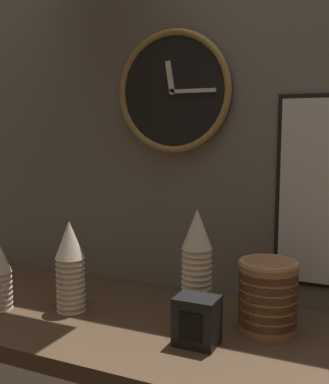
# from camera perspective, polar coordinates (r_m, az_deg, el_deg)

# --- Properties ---
(ground_plane) EXTENTS (1.60, 0.56, 0.04)m
(ground_plane) POSITION_cam_1_polar(r_m,az_deg,el_deg) (1.26, -0.73, -15.75)
(ground_plane) COLOR #4C3826
(wall_tiled_back) EXTENTS (1.60, 0.03, 1.05)m
(wall_tiled_back) POSITION_cam_1_polar(r_m,az_deg,el_deg) (1.40, 4.00, 9.44)
(wall_tiled_back) COLOR slate
(wall_tiled_back) RESTS_ON ground_plane
(cup_stack_center_left) EXTENTS (0.08, 0.08, 0.24)m
(cup_stack_center_left) POSITION_cam_1_polar(r_m,az_deg,el_deg) (1.30, -11.12, -8.62)
(cup_stack_center_left) COLOR beige
(cup_stack_center_left) RESTS_ON ground_plane
(cup_stack_center_right) EXTENTS (0.08, 0.08, 0.28)m
(cup_stack_center_right) POSITION_cam_1_polar(r_m,az_deg,el_deg) (1.21, 3.84, -8.69)
(cup_stack_center_right) COLOR beige
(cup_stack_center_right) RESTS_ON ground_plane
(bowl_stack_right) EXTENTS (0.14, 0.14, 0.17)m
(bowl_stack_right) POSITION_cam_1_polar(r_m,az_deg,el_deg) (1.18, 12.14, -11.87)
(bowl_stack_right) COLOR #996B47
(bowl_stack_right) RESTS_ON ground_plane
(wall_clock) EXTENTS (0.35, 0.03, 0.35)m
(wall_clock) POSITION_cam_1_polar(r_m,az_deg,el_deg) (1.40, 1.06, 11.80)
(wall_clock) COLOR black
(napkin_dispenser) EXTENTS (0.09, 0.08, 0.11)m
(napkin_dispenser) POSITION_cam_1_polar(r_m,az_deg,el_deg) (1.11, 3.86, -14.96)
(napkin_dispenser) COLOR black
(napkin_dispenser) RESTS_ON ground_plane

